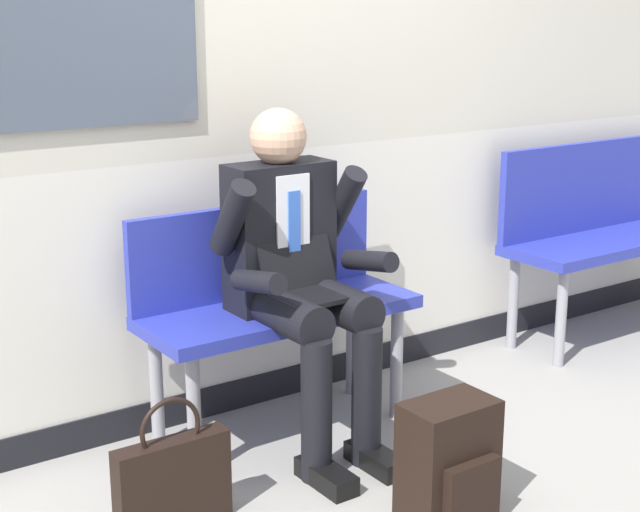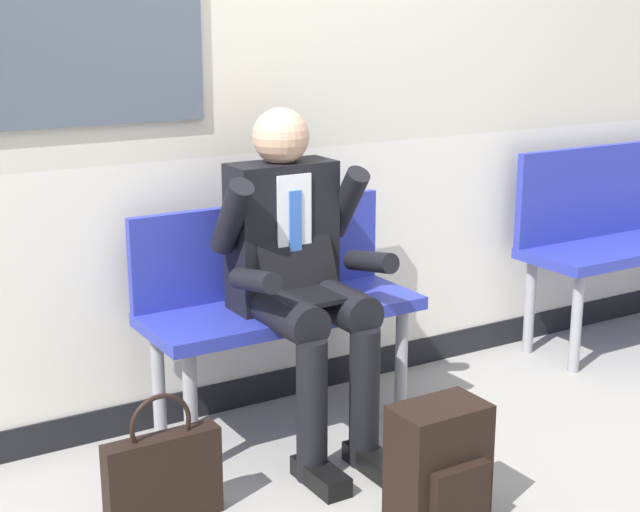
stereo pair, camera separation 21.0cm
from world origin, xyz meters
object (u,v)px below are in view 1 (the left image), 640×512
(bench_with_person, at_px, (271,296))
(person_seated, at_px, (299,271))
(handbag, at_px, (173,480))
(backpack, at_px, (449,463))
(bench_empty, at_px, (603,222))

(bench_with_person, relative_size, person_seated, 0.85)
(handbag, bearing_deg, bench_with_person, 35.07)
(person_seated, distance_m, backpack, 0.89)
(handbag, bearing_deg, backpack, -32.22)
(bench_empty, xyz_separation_m, person_seated, (-1.98, -0.20, 0.11))
(bench_with_person, distance_m, handbag, 0.90)
(bench_with_person, height_order, backpack, bench_with_person)
(backpack, height_order, handbag, handbag)
(person_seated, xyz_separation_m, backpack, (0.08, -0.75, -0.48))
(person_seated, height_order, handbag, person_seated)
(bench_with_person, distance_m, bench_empty, 1.98)
(bench_with_person, distance_m, backpack, 1.00)
(bench_empty, height_order, person_seated, person_seated)
(bench_empty, distance_m, handbag, 2.72)
(bench_empty, distance_m, backpack, 2.15)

